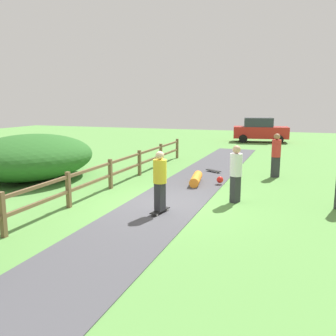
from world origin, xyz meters
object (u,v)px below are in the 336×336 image
object	(u,v)px
skateboard_loose	(213,171)
parked_car_red	(260,130)
bush_large	(32,157)
skater_fallen	(198,179)
skater_riding	(160,179)
bystander_red	(276,153)
bystander_white	(236,171)

from	to	relation	value
skateboard_loose	parked_car_red	xyz separation A→B (m)	(0.66, 13.56, 0.87)
bush_large	skater_fallen	size ratio (longest dim) A/B	3.39
skater_riding	bush_large	bearing A→B (deg)	158.40
skater_fallen	skateboard_loose	size ratio (longest dim) A/B	2.09
bystander_red	skateboard_loose	bearing A→B (deg)	177.49
parked_car_red	bystander_red	bearing A→B (deg)	-81.55
bystander_white	skateboard_loose	bearing A→B (deg)	110.86
skater_riding	bystander_white	size ratio (longest dim) A/B	0.98
skater_riding	skateboard_loose	bearing A→B (deg)	89.38
bush_large	bystander_white	xyz separation A→B (m)	(8.54, -0.74, 0.09)
bystander_red	bush_large	bearing A→B (deg)	-158.61
skater_riding	skateboard_loose	distance (m)	6.57
bystander_white	bystander_red	distance (m)	4.55
skater_riding	bystander_red	xyz separation A→B (m)	(2.76, 6.38, 0.02)
skater_fallen	bystander_red	size ratio (longest dim) A/B	0.89
skater_fallen	bystander_red	world-z (taller)	bystander_red
parked_car_red	bystander_white	bearing A→B (deg)	-86.58
skater_riding	skateboard_loose	xyz separation A→B (m)	(0.07, 6.50, -0.93)
bush_large	bystander_white	distance (m)	8.58
skater_riding	skater_fallen	size ratio (longest dim) A/B	1.08
parked_car_red	skater_riding	bearing A→B (deg)	-92.08
skater_fallen	bystander_white	size ratio (longest dim) A/B	0.90
bush_large	bystander_red	bearing A→B (deg)	21.39
bystander_white	parked_car_red	world-z (taller)	parked_car_red
bush_large	skateboard_loose	distance (m)	7.85
skater_riding	bystander_white	bearing A→B (deg)	46.78
skater_fallen	skateboard_loose	distance (m)	2.48
bush_large	skater_fallen	xyz separation A→B (m)	(6.75, 1.36, -0.72)
skater_fallen	skateboard_loose	world-z (taller)	skater_fallen
skater_riding	bystander_red	bearing A→B (deg)	66.60
skater_riding	parked_car_red	size ratio (longest dim) A/B	0.40
bystander_white	skater_riding	bearing A→B (deg)	-133.22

